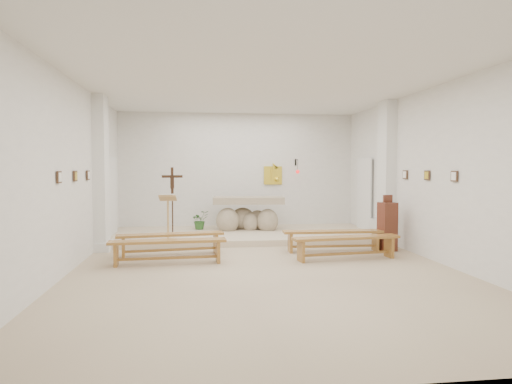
{
  "coord_description": "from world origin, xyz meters",
  "views": [
    {
      "loc": [
        -1.21,
        -8.64,
        1.87
      ],
      "look_at": [
        0.1,
        1.6,
        1.33
      ],
      "focal_mm": 32.0,
      "sensor_mm": 36.0,
      "label": 1
    }
  ],
  "objects": [
    {
      "name": "station_frame_left_rear",
      "position": [
        -3.47,
        1.2,
        1.72
      ],
      "size": [
        0.03,
        0.2,
        0.2
      ],
      "primitive_type": "cube",
      "color": "#432D1D",
      "rests_on": "wall_left"
    },
    {
      "name": "pilaster_right",
      "position": [
        3.37,
        2.0,
        1.75
      ],
      "size": [
        0.26,
        0.55,
        3.5
      ],
      "primitive_type": "cube",
      "color": "white",
      "rests_on": "ground"
    },
    {
      "name": "radiator_right",
      "position": [
        3.43,
        2.7,
        0.27
      ],
      "size": [
        0.1,
        0.85,
        0.52
      ],
      "primitive_type": "cube",
      "color": "silver",
      "rests_on": "ground"
    },
    {
      "name": "radiator_left",
      "position": [
        -3.43,
        2.7,
        0.27
      ],
      "size": [
        0.1,
        0.85,
        0.52
      ],
      "primitive_type": "cube",
      "color": "silver",
      "rests_on": "ground"
    },
    {
      "name": "potted_plant",
      "position": [
        -1.15,
        4.2,
        0.41
      ],
      "size": [
        0.61,
        0.58,
        0.52
      ],
      "primitive_type": "imported",
      "rotation": [
        0.0,
        0.0,
        0.5
      ],
      "color": "#2D6026",
      "rests_on": "sanctuary_platform"
    },
    {
      "name": "wall_back",
      "position": [
        0.0,
        4.99,
        1.75
      ],
      "size": [
        7.0,
        0.02,
        3.5
      ],
      "primitive_type": "cube",
      "color": "white",
      "rests_on": "ground"
    },
    {
      "name": "sanctuary_platform",
      "position": [
        0.0,
        3.5,
        0.07
      ],
      "size": [
        6.98,
        3.0,
        0.15
      ],
      "primitive_type": "cube",
      "color": "beige",
      "rests_on": "ground"
    },
    {
      "name": "gold_wall_relief",
      "position": [
        1.05,
        4.96,
        1.65
      ],
      "size": [
        0.55,
        0.04,
        0.55
      ],
      "primitive_type": "cube",
      "color": "yellow",
      "rests_on": "wall_back"
    },
    {
      "name": "wall_right",
      "position": [
        3.49,
        0.0,
        1.75
      ],
      "size": [
        0.02,
        10.0,
        3.5
      ],
      "primitive_type": "cube",
      "color": "white",
      "rests_on": "ground"
    },
    {
      "name": "pilaster_left",
      "position": [
        -3.37,
        2.0,
        1.75
      ],
      "size": [
        0.26,
        0.55,
        3.5
      ],
      "primitive_type": "cube",
      "color": "white",
      "rests_on": "ground"
    },
    {
      "name": "ground",
      "position": [
        0.0,
        0.0,
        0.0
      ],
      "size": [
        7.0,
        10.0,
        0.0
      ],
      "primitive_type": "cube",
      "color": "#C6B28F",
      "rests_on": "ground"
    },
    {
      "name": "crucifix_stand",
      "position": [
        -1.86,
        3.19,
        1.15
      ],
      "size": [
        0.52,
        0.23,
        1.74
      ],
      "rotation": [
        0.0,
        0.0,
        0.02
      ],
      "color": "#311D0F",
      "rests_on": "sanctuary_platform"
    },
    {
      "name": "ceiling",
      "position": [
        0.0,
        0.0,
        3.49
      ],
      "size": [
        7.0,
        10.0,
        0.02
      ],
      "primitive_type": "cube",
      "color": "silver",
      "rests_on": "wall_back"
    },
    {
      "name": "bench_right_second",
      "position": [
        1.79,
        0.29,
        0.36
      ],
      "size": [
        2.28,
        0.6,
        0.48
      ],
      "rotation": [
        0.0,
        0.0,
        0.11
      ],
      "color": "olive",
      "rests_on": "ground"
    },
    {
      "name": "station_frame_left_front",
      "position": [
        -3.47,
        -0.8,
        1.72
      ],
      "size": [
        0.03,
        0.2,
        0.2
      ],
      "primitive_type": "cube",
      "color": "#432D1D",
      "rests_on": "wall_left"
    },
    {
      "name": "altar",
      "position": [
        0.17,
        3.95,
        0.54
      ],
      "size": [
        2.0,
        0.94,
        1.01
      ],
      "rotation": [
        0.0,
        0.0,
        -0.07
      ],
      "color": "tan",
      "rests_on": "sanctuary_platform"
    },
    {
      "name": "wall_left",
      "position": [
        -3.49,
        0.0,
        1.75
      ],
      "size": [
        0.02,
        10.0,
        3.5
      ],
      "primitive_type": "cube",
      "color": "white",
      "rests_on": "ground"
    },
    {
      "name": "station_frame_right_front",
      "position": [
        3.47,
        -0.8,
        1.72
      ],
      "size": [
        0.03,
        0.2,
        0.2
      ],
      "primitive_type": "cube",
      "color": "#432D1D",
      "rests_on": "wall_right"
    },
    {
      "name": "bench_left_front",
      "position": [
        -1.79,
        1.18,
        0.36
      ],
      "size": [
        2.28,
        0.65,
        0.48
      ],
      "rotation": [
        0.0,
        0.0,
        0.13
      ],
      "color": "olive",
      "rests_on": "ground"
    },
    {
      "name": "lectern",
      "position": [
        -1.91,
        2.29,
        0.7
      ],
      "size": [
        0.42,
        0.36,
        1.12
      ],
      "rotation": [
        0.0,
        0.0,
        -0.06
      ],
      "color": "tan",
      "rests_on": "sanctuary_platform"
    },
    {
      "name": "bench_right_front",
      "position": [
        1.79,
        1.18,
        0.36
      ],
      "size": [
        2.26,
        0.44,
        0.48
      ],
      "rotation": [
        0.0,
        0.0,
        -0.04
      ],
      "color": "olive",
      "rests_on": "ground"
    },
    {
      "name": "station_frame_left_mid",
      "position": [
        -3.47,
        0.2,
        1.72
      ],
      "size": [
        0.03,
        0.2,
        0.2
      ],
      "primitive_type": "cube",
      "color": "#432D1D",
      "rests_on": "wall_left"
    },
    {
      "name": "sanctuary_lamp",
      "position": [
        1.75,
        4.71,
        1.81
      ],
      "size": [
        0.11,
        0.36,
        0.44
      ],
      "color": "black",
      "rests_on": "wall_back"
    },
    {
      "name": "donation_pedestal",
      "position": [
        3.04,
        1.14,
        0.56
      ],
      "size": [
        0.39,
        0.39,
        1.27
      ],
      "rotation": [
        0.0,
        0.0,
        0.16
      ],
      "color": "#582419",
      "rests_on": "ground"
    },
    {
      "name": "station_frame_right_rear",
      "position": [
        3.47,
        1.2,
        1.72
      ],
      "size": [
        0.03,
        0.2,
        0.2
      ],
      "primitive_type": "cube",
      "color": "#432D1D",
      "rests_on": "wall_right"
    },
    {
      "name": "bench_left_second",
      "position": [
        -1.79,
        0.29,
        0.36
      ],
      "size": [
        2.27,
        0.47,
        0.48
      ],
      "rotation": [
        0.0,
        0.0,
        0.05
      ],
      "color": "olive",
      "rests_on": "ground"
    },
    {
      "name": "station_frame_right_mid",
      "position": [
        3.47,
        0.2,
        1.72
      ],
      "size": [
        0.03,
        0.2,
        0.2
      ],
      "primitive_type": "cube",
      "color": "#432D1D",
      "rests_on": "wall_right"
    }
  ]
}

